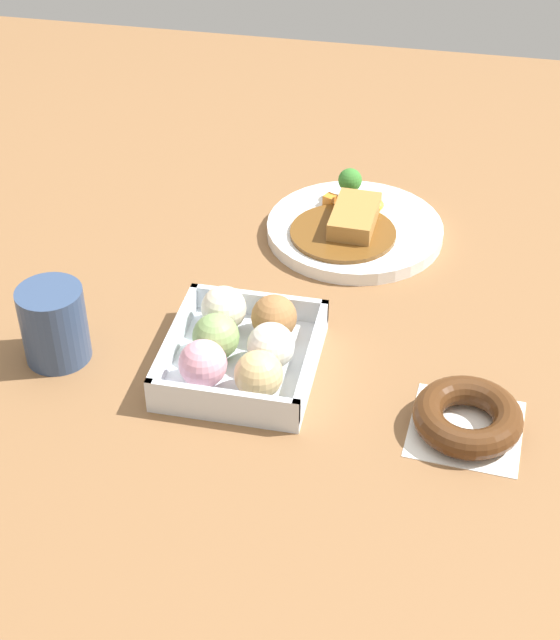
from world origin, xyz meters
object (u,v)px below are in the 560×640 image
Objects in this scene: curry_plate at (354,227)px; chocolate_ring_donut at (468,417)px; donut_box at (241,347)px; coffee_mug at (54,324)px.

chocolate_ring_donut is at bearing 26.03° from curry_plate.
curry_plate and donut_box have the same top height.
curry_plate is 0.44m from coffee_mug.
curry_plate is 1.92× the size of chocolate_ring_donut.
chocolate_ring_donut is (0.35, 0.17, 0.00)m from curry_plate.
chocolate_ring_donut is 0.47m from coffee_mug.
chocolate_ring_donut is (0.05, 0.25, -0.01)m from donut_box.
coffee_mug is at bearing -93.25° from chocolate_ring_donut.
donut_box is (0.30, -0.08, 0.01)m from curry_plate.
coffee_mug is at bearing -42.32° from curry_plate.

